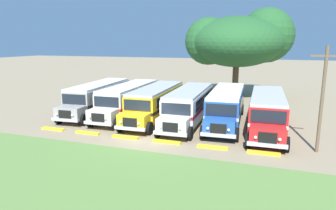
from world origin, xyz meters
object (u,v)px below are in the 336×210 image
at_px(parked_bus_slot_0, 98,96).
at_px(parked_bus_slot_3, 189,104).
at_px(broad_shade_tree, 239,41).
at_px(parked_bus_slot_4, 226,105).
at_px(parked_bus_slot_1, 129,98).
at_px(utility_pole, 322,97).
at_px(parked_bus_slot_2, 156,101).
at_px(parked_bus_slot_5, 267,110).

xyz_separation_m(parked_bus_slot_0, parked_bus_slot_3, (9.47, -0.72, 0.00)).
distance_m(parked_bus_slot_0, broad_shade_tree, 18.60).
relative_size(parked_bus_slot_4, broad_shade_tree, 0.85).
relative_size(parked_bus_slot_0, parked_bus_slot_1, 1.01).
distance_m(parked_bus_slot_4, utility_pole, 8.52).
xyz_separation_m(broad_shade_tree, utility_pole, (7.03, -18.34, -3.45)).
bearing_deg(parked_bus_slot_2, parked_bus_slot_1, -100.65).
height_order(broad_shade_tree, utility_pole, broad_shade_tree).
relative_size(parked_bus_slot_2, broad_shade_tree, 0.85).
height_order(parked_bus_slot_1, parked_bus_slot_3, same).
distance_m(parked_bus_slot_0, parked_bus_slot_5, 15.90).
xyz_separation_m(parked_bus_slot_0, parked_bus_slot_4, (12.54, 0.02, 0.00)).
bearing_deg(parked_bus_slot_5, broad_shade_tree, -166.28).
xyz_separation_m(parked_bus_slot_3, broad_shade_tree, (2.50, 13.89, 5.40)).
xyz_separation_m(parked_bus_slot_1, broad_shade_tree, (8.64, 13.21, 5.40)).
height_order(parked_bus_slot_4, utility_pole, utility_pole).
bearing_deg(parked_bus_slot_2, utility_pole, 67.58).
relative_size(parked_bus_slot_0, broad_shade_tree, 0.86).
height_order(parked_bus_slot_5, broad_shade_tree, broad_shade_tree).
relative_size(parked_bus_slot_2, parked_bus_slot_5, 1.00).
height_order(parked_bus_slot_1, parked_bus_slot_4, same).
xyz_separation_m(parked_bus_slot_2, parked_bus_slot_5, (9.58, -0.46, 0.00)).
xyz_separation_m(parked_bus_slot_3, parked_bus_slot_4, (3.07, 0.75, 0.00)).
distance_m(parked_bus_slot_2, broad_shade_tree, 15.74).
height_order(parked_bus_slot_3, parked_bus_slot_5, same).
distance_m(parked_bus_slot_1, utility_pole, 16.60).
distance_m(parked_bus_slot_2, parked_bus_slot_3, 3.19).
bearing_deg(parked_bus_slot_4, parked_bus_slot_3, -79.53).
relative_size(parked_bus_slot_4, parked_bus_slot_5, 1.00).
bearing_deg(parked_bus_slot_4, broad_shade_tree, 179.27).
distance_m(parked_bus_slot_1, parked_bus_slot_3, 6.17).
bearing_deg(parked_bus_slot_4, parked_bus_slot_1, -92.81).
height_order(parked_bus_slot_2, parked_bus_slot_4, same).
bearing_deg(utility_pole, parked_bus_slot_4, 141.23).
height_order(parked_bus_slot_1, broad_shade_tree, broad_shade_tree).
bearing_deg(broad_shade_tree, parked_bus_slot_2, -112.62).
xyz_separation_m(parked_bus_slot_1, parked_bus_slot_3, (6.14, -0.69, 0.00)).
height_order(parked_bus_slot_2, broad_shade_tree, broad_shade_tree).
bearing_deg(parked_bus_slot_3, parked_bus_slot_1, -98.60).
bearing_deg(parked_bus_slot_1, parked_bus_slot_2, 79.27).
bearing_deg(parked_bus_slot_0, broad_shade_tree, 133.22).
xyz_separation_m(parked_bus_slot_5, broad_shade_tree, (-3.89, 14.11, 5.40)).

